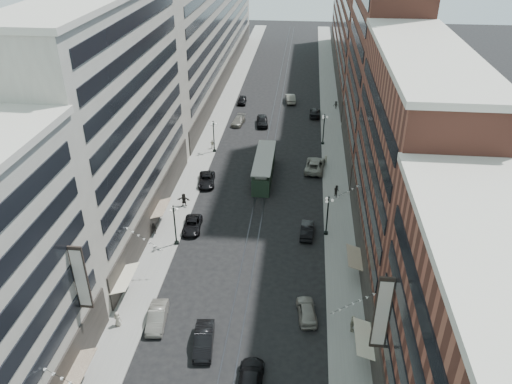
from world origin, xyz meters
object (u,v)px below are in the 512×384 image
at_px(car_14, 290,98).
at_px(pedestrian_8, 326,160).
at_px(car_11, 315,165).
at_px(lamppost_se_mid, 324,128).
at_px(car_2, 192,225).
at_px(streetcar, 264,168).
at_px(pedestrian_5, 184,200).
at_px(pedestrian_1, 117,319).
at_px(pedestrian_4, 352,323).
at_px(car_10, 307,230).
at_px(car_4, 307,311).
at_px(car_9, 242,100).
at_px(car_12, 315,113).
at_px(pedestrian_7, 336,191).
at_px(pedestrian_2, 154,229).
at_px(pedestrian_9, 336,105).
at_px(car_13, 262,121).
at_px(lamppost_sw_far, 175,224).
at_px(lamppost_se_far, 327,214).
at_px(car_6, 250,379).
at_px(car_5, 204,340).
at_px(car_1, 157,317).
at_px(lamppost_sw_mid, 214,135).
at_px(pedestrian_6, 212,144).
at_px(car_8, 238,121).
at_px(car_7, 207,180).

distance_m(car_14, pedestrian_8, 30.25).
relative_size(car_11, pedestrian_8, 3.84).
xyz_separation_m(lamppost_se_mid, car_2, (-17.16, -28.48, -2.43)).
xyz_separation_m(streetcar, pedestrian_5, (-10.30, -9.74, -0.50)).
bearing_deg(pedestrian_1, pedestrian_4, -163.33).
xyz_separation_m(car_10, pedestrian_5, (-17.10, 5.17, 0.36)).
bearing_deg(car_11, car_4, 94.31).
distance_m(car_9, car_12, 16.52).
bearing_deg(pedestrian_7, lamppost_se_mid, -32.39).
bearing_deg(pedestrian_5, car_11, 36.65).
bearing_deg(car_9, pedestrian_2, -97.92).
bearing_deg(car_9, lamppost_se_mid, -51.78).
bearing_deg(pedestrian_9, car_13, -136.20).
distance_m(lamppost_sw_far, lamppost_se_far, 18.83).
xyz_separation_m(car_13, pedestrian_7, (13.04, -26.02, 0.14)).
bearing_deg(car_9, lamppost_sw_far, -94.07).
xyz_separation_m(streetcar, car_14, (2.61, 34.73, -0.74)).
xyz_separation_m(car_11, pedestrian_5, (-18.08, -13.07, 0.24)).
xyz_separation_m(car_13, car_14, (4.81, 13.57, -0.01)).
xyz_separation_m(car_6, car_10, (4.59, 23.70, -0.03)).
distance_m(car_5, car_6, 6.32).
bearing_deg(lamppost_sw_far, car_1, -84.46).
bearing_deg(pedestrian_8, pedestrian_2, 21.93).
height_order(car_1, car_5, car_5).
distance_m(pedestrian_5, pedestrian_8, 24.84).
relative_size(lamppost_se_mid, pedestrian_7, 3.18).
bearing_deg(pedestrian_9, car_10, -88.12).
xyz_separation_m(car_1, pedestrian_9, (20.05, 63.33, 0.16)).
distance_m(car_5, car_10, 21.86).
xyz_separation_m(car_12, pedestrian_5, (-18.14, -36.73, 0.36)).
distance_m(lamppost_sw_mid, car_10, 28.27).
height_order(lamppost_sw_mid, streetcar, lamppost_sw_mid).
distance_m(car_4, car_5, 10.85).
xyz_separation_m(car_10, car_14, (-4.19, 49.63, 0.12)).
bearing_deg(pedestrian_6, lamppost_sw_far, 88.17).
xyz_separation_m(lamppost_sw_far, lamppost_se_far, (18.40, 4.00, 0.00)).
xyz_separation_m(lamppost_se_mid, pedestrian_9, (2.94, 18.04, -2.15)).
height_order(car_1, pedestrian_9, pedestrian_9).
distance_m(car_13, pedestrian_5, 31.94).
distance_m(car_5, pedestrian_7, 32.67).
height_order(pedestrian_1, car_8, pedestrian_1).
height_order(car_4, pedestrian_2, pedestrian_2).
relative_size(lamppost_se_mid, car_9, 1.29).
relative_size(lamppost_sw_mid, car_7, 1.07).
bearing_deg(lamppost_se_far, pedestrian_1, -138.96).
height_order(car_7, car_12, car_12).
xyz_separation_m(lamppost_sw_mid, lamppost_se_far, (18.40, -23.00, 0.00)).
bearing_deg(pedestrian_4, streetcar, 40.05).
xyz_separation_m(pedestrian_2, pedestrian_4, (23.88, -14.41, 0.19)).
xyz_separation_m(lamppost_se_far, car_2, (-17.16, -0.48, -2.43)).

